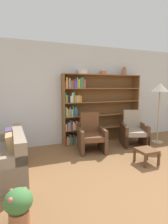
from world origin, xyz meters
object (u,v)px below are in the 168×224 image
at_px(bowl_slate, 103,73).
at_px(bookshelf, 94,109).
at_px(bowl_brass, 83,72).
at_px(floor_lamp, 160,90).
at_px(armchair_cushioned, 133,131).
at_px(armchair_leather, 91,135).
at_px(vase_tall, 124,72).
at_px(footstool, 147,152).
at_px(couch, 2,159).
at_px(potted_plant, 19,205).

bearing_deg(bowl_slate, bookshelf, 176.17).
distance_m(bookshelf, bowl_slate, 1.07).
relative_size(bowl_brass, bowl_slate, 1.48).
xyz_separation_m(bowl_brass, floor_lamp, (2.06, -0.70, -0.51)).
bearing_deg(armchair_cushioned, armchair_leather, 20.02).
xyz_separation_m(bookshelf, bowl_brass, (-0.36, -0.02, 1.05)).
height_order(vase_tall, floor_lamp, vase_tall).
bearing_deg(footstool, couch, 168.61).
relative_size(bookshelf, armchair_leather, 2.49).
bearing_deg(couch, armchair_cushioned, -82.89).
bearing_deg(armchair_cushioned, bookshelf, -15.58).
distance_m(bowl_slate, vase_tall, 0.70).
relative_size(bookshelf, armchair_cushioned, 2.49).
bearing_deg(vase_tall, armchair_leather, -154.68).
xyz_separation_m(vase_tall, potted_plant, (-3.07, -2.55, -1.80)).
distance_m(floor_lamp, potted_plant, 4.42).
bearing_deg(bowl_brass, armchair_cushioned, -26.51).
bearing_deg(floor_lamp, potted_plant, -154.06).
bearing_deg(vase_tall, bookshelf, 178.97).
bearing_deg(floor_lamp, bowl_slate, 154.06).
relative_size(bookshelf, bowl_brass, 7.90).
bearing_deg(footstool, vase_tall, 72.61).
bearing_deg(bowl_slate, couch, -155.72).
bearing_deg(armchair_leather, armchair_cushioned, -169.49).
distance_m(vase_tall, couch, 3.95).
distance_m(bookshelf, bowl_brass, 1.11).
distance_m(bowl_brass, bowl_slate, 0.63).
xyz_separation_m(vase_tall, armchair_cushioned, (-0.06, -0.63, -1.66)).
distance_m(couch, armchair_cushioned, 3.32).
distance_m(bowl_brass, footstool, 2.60).
xyz_separation_m(bowl_brass, couch, (-2.00, -1.19, -1.72)).
relative_size(armchair_leather, floor_lamp, 0.56).
relative_size(armchair_leather, footstool, 2.49).
distance_m(bowl_slate, armchair_leather, 1.84).
distance_m(bowl_slate, couch, 3.36).
relative_size(bowl_brass, footstool, 0.79).
bearing_deg(bowl_brass, armchair_leather, -90.42).
distance_m(armchair_leather, armchair_cushioned, 1.27).
xyz_separation_m(floor_lamp, potted_plant, (-3.81, -1.85, -1.26)).
xyz_separation_m(bookshelf, armchair_cushioned, (0.90, -0.65, -0.57)).
distance_m(vase_tall, armchair_cushioned, 1.77).
bearing_deg(armchair_leather, vase_tall, -144.05).
relative_size(armchair_leather, armchair_cushioned, 1.00).
xyz_separation_m(bookshelf, couch, (-2.37, -1.20, -0.67)).
bearing_deg(floor_lamp, armchair_leather, 178.07).
relative_size(armchair_cushioned, footstool, 2.49).
bearing_deg(bowl_brass, vase_tall, 0.00).
distance_m(armchair_cushioned, footstool, 1.23).
xyz_separation_m(bowl_slate, armchair_leather, (-0.63, -0.63, -1.61)).
bearing_deg(bookshelf, floor_lamp, -22.89).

